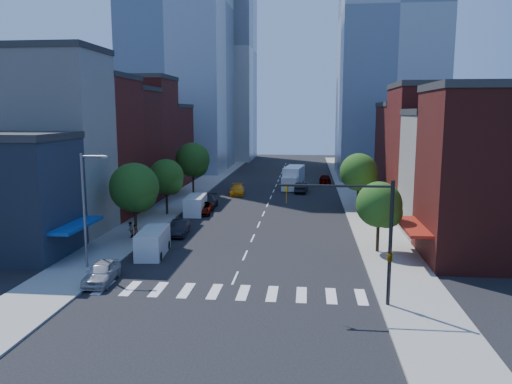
# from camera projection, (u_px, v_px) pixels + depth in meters

# --- Properties ---
(ground) EXTENTS (220.00, 220.00, 0.00)m
(ground) POSITION_uv_depth(u_px,v_px,m) (235.00, 278.00, 37.32)
(ground) COLOR black
(ground) RESTS_ON ground
(sidewalk_left) EXTENTS (5.00, 120.00, 0.15)m
(sidewalk_left) POSITION_uv_depth(u_px,v_px,m) (193.00, 191.00, 77.87)
(sidewalk_left) COLOR gray
(sidewalk_left) RESTS_ON ground
(sidewalk_right) EXTENTS (5.00, 120.00, 0.15)m
(sidewalk_right) POSITION_uv_depth(u_px,v_px,m) (355.00, 194.00, 75.31)
(sidewalk_right) COLOR gray
(sidewalk_right) RESTS_ON ground
(crosswalk) EXTENTS (19.00, 3.00, 0.01)m
(crosswalk) POSITION_uv_depth(u_px,v_px,m) (229.00, 292.00, 34.38)
(crosswalk) COLOR silver
(crosswalk) RESTS_ON ground
(bldg_left_1) EXTENTS (12.00, 8.00, 18.00)m
(bldg_left_1) POSITION_uv_depth(u_px,v_px,m) (44.00, 145.00, 49.83)
(bldg_left_1) COLOR beige
(bldg_left_1) RESTS_ON ground
(bldg_left_2) EXTENTS (12.00, 9.00, 16.00)m
(bldg_left_2) POSITION_uv_depth(u_px,v_px,m) (83.00, 149.00, 58.33)
(bldg_left_2) COLOR #5E1816
(bldg_left_2) RESTS_ON ground
(bldg_left_3) EXTENTS (12.00, 8.00, 15.00)m
(bldg_left_3) POSITION_uv_depth(u_px,v_px,m) (111.00, 148.00, 66.76)
(bldg_left_3) COLOR #511814
(bldg_left_3) RESTS_ON ground
(bldg_left_4) EXTENTS (12.00, 9.00, 17.00)m
(bldg_left_4) POSITION_uv_depth(u_px,v_px,m) (133.00, 138.00, 74.95)
(bldg_left_4) COLOR #5E1816
(bldg_left_4) RESTS_ON ground
(bldg_left_5) EXTENTS (12.00, 10.00, 13.00)m
(bldg_left_5) POSITION_uv_depth(u_px,v_px,m) (153.00, 147.00, 84.60)
(bldg_left_5) COLOR #511814
(bldg_left_5) RESTS_ON ground
(bldg_right_0) EXTENTS (12.00, 9.00, 14.00)m
(bldg_right_0) POSITION_uv_depth(u_px,v_px,m) (502.00, 178.00, 40.45)
(bldg_right_0) COLOR #511814
(bldg_right_0) RESTS_ON ground
(bldg_right_1) EXTENTS (12.00, 8.00, 12.00)m
(bldg_right_1) POSITION_uv_depth(u_px,v_px,m) (468.00, 177.00, 48.96)
(bldg_right_1) COLOR beige
(bldg_right_1) RESTS_ON ground
(bldg_right_2) EXTENTS (12.00, 10.00, 15.00)m
(bldg_right_2) POSITION_uv_depth(u_px,v_px,m) (445.00, 154.00, 57.56)
(bldg_right_2) COLOR #5E1816
(bldg_right_2) RESTS_ON ground
(bldg_right_3) EXTENTS (12.00, 10.00, 13.00)m
(bldg_right_3) POSITION_uv_depth(u_px,v_px,m) (424.00, 155.00, 67.54)
(bldg_right_3) COLOR #511814
(bldg_right_3) RESTS_ON ground
(tower_nw) EXTENTS (20.00, 22.00, 70.00)m
(tower_nw) POSITION_uv_depth(u_px,v_px,m) (178.00, 1.00, 102.77)
(tower_nw) COLOR #8C99A8
(tower_nw) RESTS_ON ground
(tower_ne) EXTENTS (18.00, 20.00, 60.00)m
(tower_ne) POSITION_uv_depth(u_px,v_px,m) (391.00, 14.00, 91.41)
(tower_ne) COLOR #9EA5AD
(tower_ne) RESTS_ON ground
(tower_far_w) EXTENTS (18.00, 18.00, 56.00)m
(tower_far_w) POSITION_uv_depth(u_px,v_px,m) (219.00, 50.00, 128.02)
(tower_far_w) COLOR #9EA5AD
(tower_far_w) RESTS_ON ground
(traffic_signal) EXTENTS (7.24, 2.24, 8.00)m
(traffic_signal) POSITION_uv_depth(u_px,v_px,m) (381.00, 243.00, 31.23)
(traffic_signal) COLOR black
(traffic_signal) RESTS_ON sidewalk_right
(streetlight) EXTENTS (2.25, 0.25, 9.00)m
(streetlight) POSITION_uv_depth(u_px,v_px,m) (86.00, 203.00, 38.68)
(streetlight) COLOR slate
(streetlight) RESTS_ON sidewalk_left
(tree_left_near) EXTENTS (4.80, 4.80, 7.30)m
(tree_left_near) POSITION_uv_depth(u_px,v_px,m) (136.00, 189.00, 48.44)
(tree_left_near) COLOR black
(tree_left_near) RESTS_ON sidewalk_left
(tree_left_mid) EXTENTS (4.20, 4.20, 6.65)m
(tree_left_mid) POSITION_uv_depth(u_px,v_px,m) (167.00, 178.00, 59.30)
(tree_left_mid) COLOR black
(tree_left_mid) RESTS_ON sidewalk_left
(tree_left_far) EXTENTS (5.00, 5.00, 7.75)m
(tree_left_far) POSITION_uv_depth(u_px,v_px,m) (194.00, 161.00, 72.94)
(tree_left_far) COLOR black
(tree_left_far) RESTS_ON sidewalk_left
(tree_right_near) EXTENTS (4.00, 4.00, 6.20)m
(tree_right_near) POSITION_uv_depth(u_px,v_px,m) (381.00, 206.00, 43.25)
(tree_right_near) COLOR black
(tree_right_near) RESTS_ON sidewalk_right
(tree_right_far) EXTENTS (4.60, 4.60, 7.20)m
(tree_right_far) POSITION_uv_depth(u_px,v_px,m) (360.00, 174.00, 60.82)
(tree_right_far) COLOR black
(tree_right_far) RESTS_ON sidewalk_right
(parked_car_front) EXTENTS (2.22, 4.75, 1.57)m
(parked_car_front) POSITION_uv_depth(u_px,v_px,m) (102.00, 272.00, 36.21)
(parked_car_front) COLOR #A4A4A9
(parked_car_front) RESTS_ON ground
(parked_car_second) EXTENTS (1.95, 4.60, 1.48)m
(parked_car_second) POSITION_uv_depth(u_px,v_px,m) (180.00, 228.00, 50.29)
(parked_car_second) COLOR black
(parked_car_second) RESTS_ON ground
(parked_car_third) EXTENTS (2.73, 5.16, 1.38)m
(parked_car_third) POSITION_uv_depth(u_px,v_px,m) (202.00, 208.00, 60.87)
(parked_car_third) COLOR #999999
(parked_car_third) RESTS_ON ground
(parked_car_rear) EXTENTS (2.41, 5.46, 1.56)m
(parked_car_rear) POSITION_uv_depth(u_px,v_px,m) (208.00, 202.00, 64.30)
(parked_car_rear) COLOR black
(parked_car_rear) RESTS_ON ground
(cargo_van_near) EXTENTS (2.57, 5.43, 2.24)m
(cargo_van_near) POSITION_uv_depth(u_px,v_px,m) (153.00, 243.00, 43.11)
(cargo_van_near) COLOR silver
(cargo_van_near) RESTS_ON ground
(cargo_van_far) EXTENTS (2.41, 5.41, 2.26)m
(cargo_van_far) POSITION_uv_depth(u_px,v_px,m) (195.00, 205.00, 60.52)
(cargo_van_far) COLOR white
(cargo_van_far) RESTS_ON ground
(taxi) EXTENTS (2.59, 5.32, 1.49)m
(taxi) POSITION_uv_depth(u_px,v_px,m) (237.00, 190.00, 74.94)
(taxi) COLOR #FF9F0D
(taxi) RESTS_ON ground
(traffic_car_oncoming) EXTENTS (2.14, 4.93, 1.58)m
(traffic_car_oncoming) POSITION_uv_depth(u_px,v_px,m) (301.00, 188.00, 76.83)
(traffic_car_oncoming) COLOR black
(traffic_car_oncoming) RESTS_ON ground
(traffic_car_far) EXTENTS (2.00, 4.85, 1.65)m
(traffic_car_far) POSITION_uv_depth(u_px,v_px,m) (325.00, 179.00, 86.21)
(traffic_car_far) COLOR #999999
(traffic_car_far) RESTS_ON ground
(box_truck) EXTENTS (3.58, 8.92, 3.49)m
(box_truck) POSITION_uv_depth(u_px,v_px,m) (293.00, 178.00, 81.14)
(box_truck) COLOR silver
(box_truck) RESTS_ON ground
(pedestrian_near) EXTENTS (0.45, 0.66, 1.73)m
(pedestrian_near) POSITION_uv_depth(u_px,v_px,m) (136.00, 233.00, 46.81)
(pedestrian_near) COLOR #999999
(pedestrian_near) RESTS_ON sidewalk_left
(pedestrian_far) EXTENTS (0.63, 0.79, 1.56)m
(pedestrian_far) POSITION_uv_depth(u_px,v_px,m) (130.00, 230.00, 48.66)
(pedestrian_far) COLOR #999999
(pedestrian_far) RESTS_ON sidewalk_left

